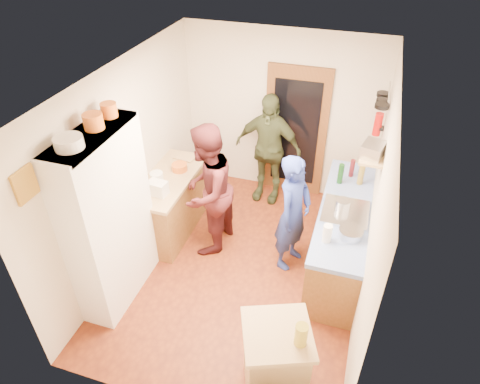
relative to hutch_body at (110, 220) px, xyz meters
The scene contains 44 objects.
floor 1.89m from the hutch_body, 31.61° to the left, with size 3.00×4.00×0.02m, color maroon.
ceiling 2.15m from the hutch_body, 31.61° to the left, with size 3.00×4.00×0.02m, color silver.
wall_back 3.10m from the hutch_body, 65.17° to the left, with size 3.00×0.02×2.60m, color beige.
wall_front 1.79m from the hutch_body, 42.95° to the right, with size 3.00×0.02×2.60m, color beige.
wall_left 0.85m from the hutch_body, 104.71° to the left, with size 0.02×4.00×2.60m, color beige.
wall_right 2.93m from the hutch_body, 15.89° to the left, with size 0.02×4.00×2.60m, color beige.
door_frame 3.17m from the hutch_body, 60.77° to the left, with size 0.95×0.06×2.10m, color brown.
door_glass 3.14m from the hutch_body, 60.46° to the left, with size 0.70×0.02×1.70m, color black.
hutch_body is the anchor object (origin of this frame).
hutch_top_shelf 1.08m from the hutch_body, ahead, with size 0.40×1.14×0.04m, color white.
plate_stack 1.20m from the hutch_body, 90.00° to the right, with size 0.27×0.27×0.11m, color white.
orange_pot_a 1.18m from the hutch_body, 90.00° to the left, with size 0.20×0.20×0.16m, color orange.
orange_pot_b 1.23m from the hutch_body, 90.00° to the left, with size 0.17×0.17×0.15m, color orange.
left_counter_base 1.42m from the hutch_body, 85.43° to the left, with size 0.60×1.40×0.85m, color brown.
left_counter_top 1.27m from the hutch_body, 85.43° to the left, with size 0.64×1.44×0.05m, color tan.
toaster 0.88m from the hutch_body, 80.16° to the left, with size 0.25×0.16×0.19m, color white.
kettle 1.05m from the hutch_body, 87.26° to the left, with size 0.17×0.17×0.19m, color white.
orange_bowl 1.49m from the hutch_body, 83.01° to the left, with size 0.22×0.22×0.10m, color orange.
chopping_board 1.82m from the hutch_body, 86.19° to the left, with size 0.30×0.22×0.03m, color tan.
right_counter_base 2.90m from the hutch_body, 27.47° to the left, with size 0.60×2.20×0.84m, color brown.
right_counter_top 2.83m from the hutch_body, 27.47° to the left, with size 0.62×2.22×0.06m, color #0C3AB7.
hob 2.77m from the hutch_body, 25.43° to the left, with size 0.55×0.58×0.04m, color silver.
pot_on_hob 2.74m from the hutch_body, 26.71° to the left, with size 0.18×0.18×0.12m, color silver.
bottle_a 2.98m from the hutch_body, 37.93° to the left, with size 0.07×0.07×0.29m, color #143F14.
bottle_b 3.21m from the hutch_body, 39.48° to the left, with size 0.06×0.06×0.25m, color #591419.
bottle_c 3.22m from the hutch_body, 35.90° to the left, with size 0.08×0.08×0.31m, color olive.
paper_towel 2.43m from the hutch_body, 14.84° to the left, with size 0.10×0.10×0.22m, color white.
mixing_bowl 2.72m from the hutch_body, 16.54° to the left, with size 0.27×0.27×0.11m, color silver.
island_base 2.33m from the hutch_body, 19.00° to the right, with size 0.55×0.55×0.86m, color tan.
island_top 2.25m from the hutch_body, 19.00° to the right, with size 0.62×0.62×0.05m, color tan.
cutting_board 2.17m from the hutch_body, 18.85° to the right, with size 0.35×0.28×0.02m, color white.
oil_jar 2.45m from the hutch_body, 18.39° to the right, with size 0.11×0.11×0.23m, color #AD9E2D.
pan_rail 3.73m from the hutch_body, 40.11° to the left, with size 0.02×0.02×0.65m, color silver.
pan_hang_a 3.55m from the hutch_body, 38.53° to the left, with size 0.18×0.18×0.05m, color black.
pan_hang_b 3.67m from the hutch_body, 41.04° to the left, with size 0.16×0.16×0.05m, color black.
pan_hang_c 3.80m from the hutch_body, 43.36° to the left, with size 0.17×0.17×0.05m, color black.
wall_shelf 3.01m from the hutch_body, 25.09° to the left, with size 0.26×0.42×0.03m, color tan.
radio 3.03m from the hutch_body, 25.09° to the left, with size 0.22×0.30×0.15m, color silver.
ext_bracket 3.75m from the hutch_body, 42.07° to the left, with size 0.06×0.10×0.04m, color black.
fire_extinguisher 3.71m from the hutch_body, 42.69° to the left, with size 0.11×0.11×0.32m, color red.
picture_frame 1.22m from the hutch_body, 103.50° to the right, with size 0.03×0.25×0.30m, color gold.
person_hob 2.20m from the hutch_body, 29.36° to the left, with size 0.59×0.39×1.62m, color navy.
person_left 1.37m from the hutch_body, 55.36° to the left, with size 0.90×0.70×1.85m, color #45181B.
person_back 2.73m from the hutch_body, 63.45° to the left, with size 1.04×0.43×1.78m, color #374025.
Camera 1 is at (1.20, -3.87, 4.16)m, focal length 32.00 mm.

